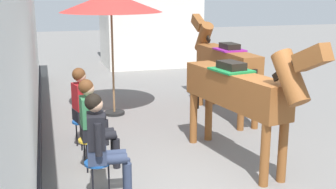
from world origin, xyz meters
The scene contains 9 objects.
ground_plane centered at (0.00, 3.00, 0.00)m, with size 40.00×40.00×0.00m, color slate.
pub_facade_wall centered at (-2.55, 1.50, 1.54)m, with size 0.34×14.00×3.40m.
distant_cottage centered at (1.40, 9.88, 1.80)m, with size 3.40×2.60×3.50m.
seated_visitor_near centered at (-1.58, 0.18, 0.78)m, with size 0.61×0.49×1.39m.
seated_visitor_middle centered at (-1.58, 1.09, 0.78)m, with size 0.61×0.49×1.39m.
seated_visitor_far centered at (-1.61, 2.06, 0.78)m, with size 0.61×0.48×1.39m.
saddled_horse_near centered at (0.58, 0.72, 1.16)m, with size 0.85×2.97×2.06m.
saddled_horse_far centered at (1.42, 3.26, 1.16)m, with size 0.56×3.00×2.06m.
cafe_parasol centered at (-0.84, 3.90, 2.36)m, with size 2.10×2.10×2.58m.
Camera 1 is at (-2.20, -5.09, 2.67)m, focal length 46.35 mm.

